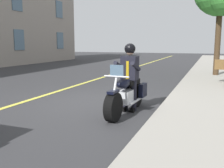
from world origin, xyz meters
name	(u,v)px	position (x,y,z in m)	size (l,w,h in m)	color
ground_plane	(93,103)	(0.00, 0.00, 0.00)	(80.00, 80.00, 0.00)	#333335
lane_center_stripe	(36,98)	(0.00, -2.00, 0.01)	(60.00, 0.16, 0.01)	#E5DB4C
motorcycle_main	(127,95)	(0.56, 1.23, 0.45)	(2.22, 0.65, 1.26)	black
rider_main	(130,71)	(0.38, 1.24, 1.04)	(0.64, 0.56, 1.74)	black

